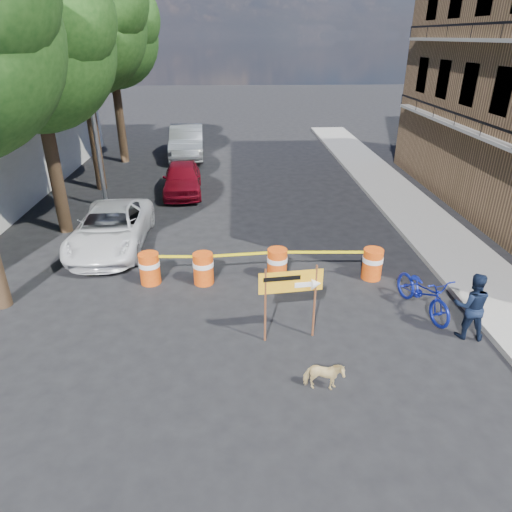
{
  "coord_description": "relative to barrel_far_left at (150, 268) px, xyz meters",
  "views": [
    {
      "loc": [
        -0.77,
        -8.37,
        6.28
      ],
      "look_at": [
        -0.26,
        1.92,
        1.3
      ],
      "focal_mm": 32.0,
      "sensor_mm": 36.0,
      "label": 1
    }
  ],
  "objects": [
    {
      "name": "ground",
      "position": [
        3.18,
        -3.02,
        -0.47
      ],
      "size": [
        120.0,
        120.0,
        0.0
      ],
      "primitive_type": "plane",
      "color": "black",
      "rests_on": "ground"
    },
    {
      "name": "sidewalk_east",
      "position": [
        9.38,
        2.98,
        -0.4
      ],
      "size": [
        2.4,
        40.0,
        0.15
      ],
      "primitive_type": "cube",
      "color": "gray",
      "rests_on": "ground"
    },
    {
      "name": "tree_mid_a",
      "position": [
        -3.56,
        3.98,
        5.53
      ],
      "size": [
        5.25,
        5.0,
        8.68
      ],
      "color": "#332316",
      "rests_on": "ground"
    },
    {
      "name": "tree_mid_b",
      "position": [
        -3.56,
        8.98,
        6.24
      ],
      "size": [
        5.67,
        5.4,
        9.62
      ],
      "color": "#332316",
      "rests_on": "ground"
    },
    {
      "name": "tree_far",
      "position": [
        -3.56,
        13.98,
        5.74
      ],
      "size": [
        5.04,
        4.8,
        8.84
      ],
      "color": "#332316",
      "rests_on": "ground"
    },
    {
      "name": "streetlamp",
      "position": [
        -2.76,
        6.48,
        3.9
      ],
      "size": [
        1.25,
        0.18,
        8.0
      ],
      "color": "gray",
      "rests_on": "ground"
    },
    {
      "name": "barrel_far_left",
      "position": [
        0.0,
        0.0,
        0.0
      ],
      "size": [
        0.58,
        0.58,
        0.9
      ],
      "color": "#DC3D0C",
      "rests_on": "ground"
    },
    {
      "name": "barrel_mid_left",
      "position": [
        1.49,
        -0.08,
        0.0
      ],
      "size": [
        0.58,
        0.58,
        0.9
      ],
      "color": "#DC3D0C",
      "rests_on": "ground"
    },
    {
      "name": "barrel_mid_right",
      "position": [
        3.57,
        0.11,
        0.0
      ],
      "size": [
        0.58,
        0.58,
        0.9
      ],
      "color": "#DC3D0C",
      "rests_on": "ground"
    },
    {
      "name": "barrel_far_right",
      "position": [
        6.27,
        -0.02,
        0.0
      ],
      "size": [
        0.58,
        0.58,
        0.9
      ],
      "color": "#DC3D0C",
      "rests_on": "ground"
    },
    {
      "name": "detour_sign",
      "position": [
        3.77,
        -2.78,
        0.87
      ],
      "size": [
        1.42,
        0.29,
        1.84
      ],
      "rotation": [
        0.0,
        0.0,
        0.12
      ],
      "color": "#592D19",
      "rests_on": "ground"
    },
    {
      "name": "pedestrian",
      "position": [
        7.68,
        -2.9,
        0.34
      ],
      "size": [
        0.91,
        0.78,
        1.62
      ],
      "primitive_type": "imported",
      "rotation": [
        0.0,
        0.0,
        2.9
      ],
      "color": "black",
      "rests_on": "ground"
    },
    {
      "name": "bicycle",
      "position": [
        7.03,
        -1.82,
        0.59
      ],
      "size": [
        0.99,
        1.26,
        2.12
      ],
      "primitive_type": "imported",
      "rotation": [
        0.0,
        0.0,
        0.25
      ],
      "color": "#1422A3",
      "rests_on": "ground"
    },
    {
      "name": "dog",
      "position": [
        4.06,
        -4.52,
        -0.14
      ],
      "size": [
        0.82,
        0.45,
        0.66
      ],
      "primitive_type": "imported",
      "rotation": [
        0.0,
        0.0,
        1.44
      ],
      "color": "#E4C982",
      "rests_on": "ground"
    },
    {
      "name": "suv_white",
      "position": [
        -1.62,
        2.51,
        0.19
      ],
      "size": [
        2.26,
        4.8,
        1.33
      ],
      "primitive_type": "imported",
      "rotation": [
        0.0,
        0.0,
        0.01
      ],
      "color": "white",
      "rests_on": "ground"
    },
    {
      "name": "sedan_red",
      "position": [
        0.13,
        8.16,
        0.21
      ],
      "size": [
        1.88,
        4.09,
        1.36
      ],
      "primitive_type": "imported",
      "rotation": [
        0.0,
        0.0,
        0.07
      ],
      "color": "maroon",
      "rests_on": "ground"
    },
    {
      "name": "sedan_silver",
      "position": [
        -0.26,
        14.96,
        0.39
      ],
      "size": [
        2.12,
        5.32,
        1.72
      ],
      "primitive_type": "imported",
      "rotation": [
        0.0,
        0.0,
        0.06
      ],
      "color": "#B4B7BC",
      "rests_on": "ground"
    }
  ]
}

